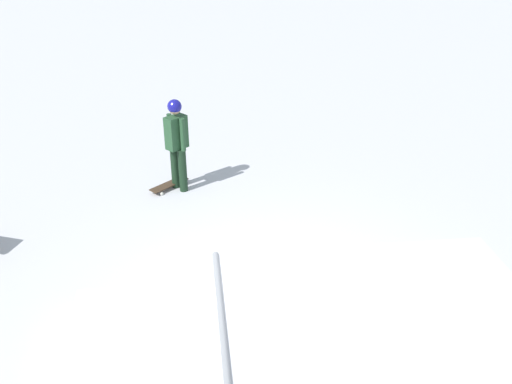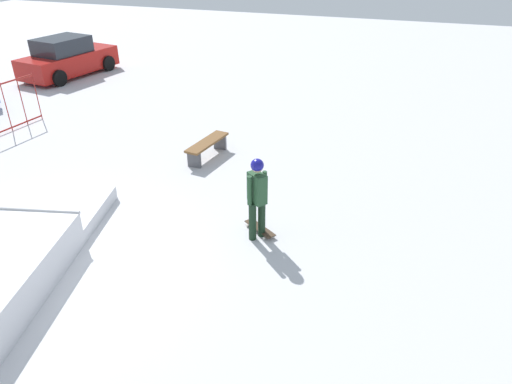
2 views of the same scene
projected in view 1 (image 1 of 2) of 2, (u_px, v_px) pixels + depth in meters
ground_plane at (269, 298)px, 7.51m from camera, size 60.00×60.00×0.00m
skate_ramp at (338, 338)px, 6.36m from camera, size 5.88×3.86×0.74m
skater at (177, 138)px, 9.95m from camera, size 0.40×0.44×1.73m
skateboard at (169, 185)px, 10.39m from camera, size 0.61×0.78×0.09m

